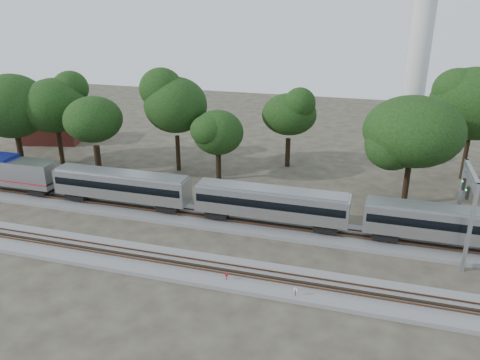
% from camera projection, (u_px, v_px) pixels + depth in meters
% --- Properties ---
extents(ground, '(160.00, 160.00, 0.00)m').
position_uv_depth(ground, '(187.00, 245.00, 46.47)').
color(ground, '#383328').
rests_on(ground, ground).
extents(track_far, '(160.00, 5.00, 0.73)m').
position_uv_depth(track_far, '(208.00, 218.00, 51.76)').
color(track_far, slate).
rests_on(track_far, ground).
extents(track_near, '(160.00, 5.00, 0.73)m').
position_uv_depth(track_near, '(170.00, 264.00, 42.82)').
color(track_near, slate).
rests_on(track_near, ground).
extents(train, '(84.40, 2.90, 4.28)m').
position_uv_depth(train, '(272.00, 202.00, 48.82)').
color(train, '#AEB0B5').
rests_on(train, ground).
extents(switch_stand_red, '(0.33, 0.14, 1.06)m').
position_uv_depth(switch_stand_red, '(226.00, 277.00, 39.93)').
color(switch_stand_red, '#512D19').
rests_on(switch_stand_red, ground).
extents(switch_stand_white, '(0.37, 0.11, 1.16)m').
position_uv_depth(switch_stand_white, '(295.00, 292.00, 37.76)').
color(switch_stand_white, '#512D19').
rests_on(switch_stand_white, ground).
extents(switch_lever, '(0.56, 0.42, 0.30)m').
position_uv_depth(switch_lever, '(233.00, 285.00, 39.77)').
color(switch_lever, '#512D19').
rests_on(switch_lever, ground).
extents(signal_gantry, '(0.59, 6.94, 8.44)m').
position_uv_depth(signal_gantry, '(468.00, 194.00, 42.87)').
color(signal_gantry, gray).
rests_on(signal_gantry, ground).
extents(brick_building, '(11.20, 9.06, 4.73)m').
position_uv_depth(brick_building, '(53.00, 127.00, 79.81)').
color(brick_building, maroon).
rests_on(brick_building, ground).
extents(tree_0, '(8.94, 8.94, 12.61)m').
position_uv_depth(tree_0, '(12.00, 106.00, 65.64)').
color(tree_0, black).
rests_on(tree_0, ground).
extents(tree_1, '(8.89, 8.89, 12.53)m').
position_uv_depth(tree_1, '(55.00, 106.00, 66.35)').
color(tree_1, black).
rests_on(tree_1, ground).
extents(tree_2, '(8.11, 8.11, 11.44)m').
position_uv_depth(tree_2, '(93.00, 119.00, 61.87)').
color(tree_2, black).
rests_on(tree_2, ground).
extents(tree_3, '(9.54, 9.54, 13.45)m').
position_uv_depth(tree_3, '(176.00, 105.00, 63.55)').
color(tree_3, black).
rests_on(tree_3, ground).
extents(tree_4, '(6.66, 6.66, 9.39)m').
position_uv_depth(tree_4, '(218.00, 133.00, 61.14)').
color(tree_4, black).
rests_on(tree_4, ground).
extents(tree_5, '(7.84, 7.84, 11.05)m').
position_uv_depth(tree_5, '(289.00, 114.00, 65.73)').
color(tree_5, black).
rests_on(tree_5, ground).
extents(tree_6, '(9.08, 9.08, 12.81)m').
position_uv_depth(tree_6, '(413.00, 131.00, 52.63)').
color(tree_6, black).
rests_on(tree_6, ground).
extents(tree_7, '(10.45, 10.45, 14.73)m').
position_uv_depth(tree_7, '(475.00, 104.00, 59.98)').
color(tree_7, black).
rests_on(tree_7, ground).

